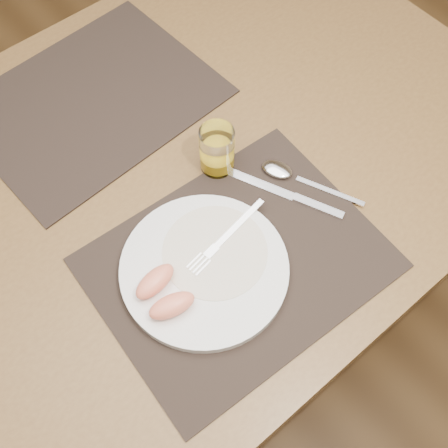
% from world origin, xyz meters
% --- Properties ---
extents(ground, '(5.00, 5.00, 0.00)m').
position_xyz_m(ground, '(0.00, 0.00, 0.00)').
color(ground, brown).
rests_on(ground, ground).
extents(table, '(1.40, 0.90, 0.75)m').
position_xyz_m(table, '(0.00, 0.00, 0.67)').
color(table, brown).
rests_on(table, ground).
extents(placemat_near, '(0.47, 0.37, 0.00)m').
position_xyz_m(placemat_near, '(0.01, -0.22, 0.75)').
color(placemat_near, black).
rests_on(placemat_near, table).
extents(placemat_far, '(0.47, 0.37, 0.00)m').
position_xyz_m(placemat_far, '(0.01, 0.22, 0.75)').
color(placemat_far, black).
rests_on(placemat_far, table).
extents(plate, '(0.27, 0.27, 0.02)m').
position_xyz_m(plate, '(-0.04, -0.20, 0.76)').
color(plate, white).
rests_on(plate, placemat_near).
extents(plate_dressing, '(0.17, 0.17, 0.00)m').
position_xyz_m(plate_dressing, '(-0.01, -0.19, 0.77)').
color(plate_dressing, white).
rests_on(plate_dressing, plate).
extents(fork, '(0.18, 0.04, 0.00)m').
position_xyz_m(fork, '(0.00, -0.18, 0.77)').
color(fork, silver).
rests_on(fork, plate).
extents(knife, '(0.10, 0.21, 0.01)m').
position_xyz_m(knife, '(0.16, -0.19, 0.76)').
color(knife, silver).
rests_on(knife, placemat_near).
extents(spoon, '(0.10, 0.18, 0.01)m').
position_xyz_m(spoon, '(0.18, -0.14, 0.76)').
color(spoon, silver).
rests_on(spoon, placemat_near).
extents(juice_glass, '(0.06, 0.06, 0.09)m').
position_xyz_m(juice_glass, '(0.10, -0.05, 0.80)').
color(juice_glass, white).
rests_on(juice_glass, placemat_near).
extents(grapefruit_wedges, '(0.08, 0.10, 0.03)m').
position_xyz_m(grapefruit_wedges, '(-0.12, -0.20, 0.78)').
color(grapefruit_wedges, '#FF8C68').
rests_on(grapefruit_wedges, plate).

